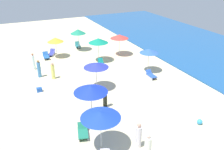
{
  "coord_description": "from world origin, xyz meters",
  "views": [
    {
      "loc": [
        17.97,
        -0.34,
        10.17
      ],
      "look_at": [
        -0.01,
        8.01,
        0.99
      ],
      "focal_mm": 39.37,
      "sensor_mm": 36.0,
      "label": 1
    }
  ],
  "objects_px": {
    "beachgoer_2": "(138,136)",
    "lounge_chair_1_0": "(51,53)",
    "umbrella_2": "(78,31)",
    "umbrella_8": "(149,51)",
    "lounge_chair_5_1": "(83,132)",
    "beachgoer_5": "(33,62)",
    "lounge_chair_2_0": "(78,46)",
    "umbrella_5": "(101,115)",
    "cooler_box_0": "(39,90)",
    "beach_ball_1": "(200,122)",
    "umbrella_7": "(96,65)",
    "umbrella_4": "(91,89)",
    "lounge_chair_8_0": "(151,75)",
    "lounge_chair_0_0": "(101,64)",
    "beachgoer_4": "(53,71)",
    "umbrella_1": "(55,40)",
    "beachgoer_0": "(148,147)",
    "umbrella_3": "(119,36)",
    "beachgoer_1": "(105,98)",
    "umbrella_0": "(98,41)",
    "lounge_chair_1_1": "(46,56)",
    "beachgoer_3": "(39,69)"
  },
  "relations": [
    {
      "from": "lounge_chair_0_0",
      "to": "beach_ball_1",
      "type": "height_order",
      "value": "lounge_chair_0_0"
    },
    {
      "from": "umbrella_3",
      "to": "beachgoer_3",
      "type": "relative_size",
      "value": 1.45
    },
    {
      "from": "lounge_chair_8_0",
      "to": "beachgoer_5",
      "type": "bearing_deg",
      "value": 145.9
    },
    {
      "from": "umbrella_4",
      "to": "lounge_chair_8_0",
      "type": "xyz_separation_m",
      "value": [
        -4.11,
        7.61,
        -2.2
      ]
    },
    {
      "from": "umbrella_5",
      "to": "lounge_chair_1_0",
      "type": "bearing_deg",
      "value": 177.41
    },
    {
      "from": "lounge_chair_5_1",
      "to": "beachgoer_2",
      "type": "bearing_deg",
      "value": -26.45
    },
    {
      "from": "lounge_chair_1_0",
      "to": "beachgoer_4",
      "type": "height_order",
      "value": "beachgoer_4"
    },
    {
      "from": "cooler_box_0",
      "to": "lounge_chair_1_0",
      "type": "bearing_deg",
      "value": 72.12
    },
    {
      "from": "beachgoer_2",
      "to": "lounge_chair_1_0",
      "type": "bearing_deg",
      "value": -160.04
    },
    {
      "from": "lounge_chair_2_0",
      "to": "beachgoer_5",
      "type": "distance_m",
      "value": 8.01
    },
    {
      "from": "umbrella_7",
      "to": "beach_ball_1",
      "type": "relative_size",
      "value": 6.51
    },
    {
      "from": "beachgoer_0",
      "to": "cooler_box_0",
      "type": "distance_m",
      "value": 11.38
    },
    {
      "from": "cooler_box_0",
      "to": "beachgoer_4",
      "type": "bearing_deg",
      "value": 52.05
    },
    {
      "from": "beachgoer_2",
      "to": "beach_ball_1",
      "type": "height_order",
      "value": "beachgoer_2"
    },
    {
      "from": "umbrella_0",
      "to": "umbrella_2",
      "type": "xyz_separation_m",
      "value": [
        -4.47,
        -0.87,
        0.03
      ]
    },
    {
      "from": "umbrella_2",
      "to": "cooler_box_0",
      "type": "bearing_deg",
      "value": -35.72
    },
    {
      "from": "lounge_chair_5_1",
      "to": "beachgoer_5",
      "type": "xyz_separation_m",
      "value": [
        -12.31,
        -1.12,
        0.56
      ]
    },
    {
      "from": "umbrella_5",
      "to": "beach_ball_1",
      "type": "height_order",
      "value": "umbrella_5"
    },
    {
      "from": "beachgoer_4",
      "to": "lounge_chair_8_0",
      "type": "bearing_deg",
      "value": -56.72
    },
    {
      "from": "umbrella_7",
      "to": "beachgoer_5",
      "type": "relative_size",
      "value": 1.41
    },
    {
      "from": "umbrella_8",
      "to": "beach_ball_1",
      "type": "relative_size",
      "value": 6.39
    },
    {
      "from": "lounge_chair_0_0",
      "to": "beachgoer_2",
      "type": "xyz_separation_m",
      "value": [
        12.6,
        -2.88,
        0.52
      ]
    },
    {
      "from": "umbrella_5",
      "to": "umbrella_7",
      "type": "distance_m",
      "value": 7.62
    },
    {
      "from": "umbrella_0",
      "to": "beachgoer_1",
      "type": "relative_size",
      "value": 1.61
    },
    {
      "from": "umbrella_1",
      "to": "beachgoer_0",
      "type": "relative_size",
      "value": 1.47
    },
    {
      "from": "lounge_chair_2_0",
      "to": "umbrella_5",
      "type": "xyz_separation_m",
      "value": [
        18.78,
        -4.54,
        2.07
      ]
    },
    {
      "from": "umbrella_2",
      "to": "lounge_chair_2_0",
      "type": "height_order",
      "value": "umbrella_2"
    },
    {
      "from": "beachgoer_1",
      "to": "umbrella_7",
      "type": "bearing_deg",
      "value": 112.63
    },
    {
      "from": "umbrella_1",
      "to": "beachgoer_0",
      "type": "xyz_separation_m",
      "value": [
        18.3,
        0.81,
        -1.37
      ]
    },
    {
      "from": "lounge_chair_0_0",
      "to": "beach_ball_1",
      "type": "bearing_deg",
      "value": -70.78
    },
    {
      "from": "beachgoer_0",
      "to": "beachgoer_2",
      "type": "height_order",
      "value": "beachgoer_2"
    },
    {
      "from": "beachgoer_1",
      "to": "beachgoer_2",
      "type": "height_order",
      "value": "beachgoer_2"
    },
    {
      "from": "lounge_chair_2_0",
      "to": "beachgoer_5",
      "type": "height_order",
      "value": "beachgoer_5"
    },
    {
      "from": "lounge_chair_1_1",
      "to": "beachgoer_5",
      "type": "relative_size",
      "value": 0.88
    },
    {
      "from": "lounge_chair_0_0",
      "to": "lounge_chair_8_0",
      "type": "distance_m",
      "value": 5.7
    },
    {
      "from": "umbrella_5",
      "to": "beachgoer_5",
      "type": "relative_size",
      "value": 1.45
    },
    {
      "from": "beachgoer_4",
      "to": "cooler_box_0",
      "type": "height_order",
      "value": "beachgoer_4"
    },
    {
      "from": "lounge_chair_2_0",
      "to": "beachgoer_5",
      "type": "relative_size",
      "value": 0.76
    },
    {
      "from": "umbrella_2",
      "to": "umbrella_8",
      "type": "bearing_deg",
      "value": 25.06
    },
    {
      "from": "lounge_chair_1_0",
      "to": "lounge_chair_2_0",
      "type": "height_order",
      "value": "lounge_chair_2_0"
    },
    {
      "from": "umbrella_5",
      "to": "beachgoer_5",
      "type": "height_order",
      "value": "umbrella_5"
    },
    {
      "from": "umbrella_8",
      "to": "beachgoer_4",
      "type": "xyz_separation_m",
      "value": [
        -2.36,
        -9.08,
        -1.42
      ]
    },
    {
      "from": "lounge_chair_1_0",
      "to": "umbrella_2",
      "type": "xyz_separation_m",
      "value": [
        -0.39,
        3.54,
        2.17
      ]
    },
    {
      "from": "lounge_chair_8_0",
      "to": "beachgoer_4",
      "type": "height_order",
      "value": "beachgoer_4"
    },
    {
      "from": "beachgoer_0",
      "to": "lounge_chair_1_0",
      "type": "bearing_deg",
      "value": -19.99
    },
    {
      "from": "umbrella_0",
      "to": "beachgoer_4",
      "type": "bearing_deg",
      "value": -66.92
    },
    {
      "from": "cooler_box_0",
      "to": "lounge_chair_8_0",
      "type": "bearing_deg",
      "value": -8.37
    },
    {
      "from": "umbrella_4",
      "to": "lounge_chair_1_0",
      "type": "bearing_deg",
      "value": 178.87
    },
    {
      "from": "umbrella_7",
      "to": "umbrella_3",
      "type": "bearing_deg",
      "value": 140.63
    },
    {
      "from": "umbrella_3",
      "to": "umbrella_8",
      "type": "height_order",
      "value": "umbrella_3"
    }
  ]
}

